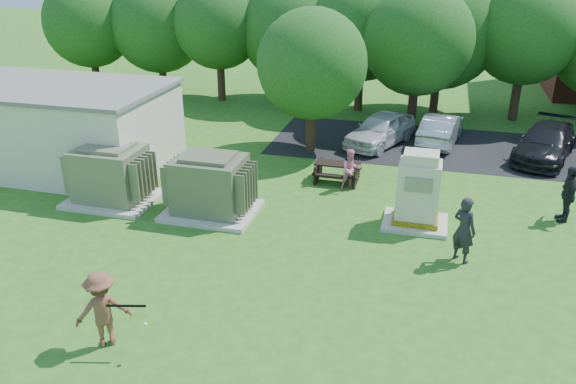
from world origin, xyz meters
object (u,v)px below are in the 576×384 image
(picnic_table, at_px, (337,170))
(batter, at_px, (102,309))
(transformer_left, at_px, (111,175))
(car_silver_a, at_px, (441,129))
(car_dark, at_px, (546,142))
(person_walking_right, at_px, (568,194))
(car_white, at_px, (381,129))
(transformer_right, at_px, (210,186))
(person_by_generator, at_px, (464,230))
(person_at_picnic, at_px, (351,170))
(generator_cabinet, at_px, (418,194))

(picnic_table, xyz_separation_m, batter, (-3.26, -10.79, 0.47))
(transformer_left, height_order, batter, transformer_left)
(car_silver_a, height_order, car_dark, car_dark)
(picnic_table, relative_size, person_walking_right, 0.91)
(car_dark, bearing_deg, car_white, -161.64)
(batter, bearing_deg, picnic_table, -142.75)
(transformer_left, height_order, car_white, transformer_left)
(transformer_right, relative_size, person_by_generator, 1.52)
(car_dark, bearing_deg, picnic_table, -131.05)
(person_at_picnic, bearing_deg, person_by_generator, -79.37)
(person_at_picnic, bearing_deg, car_silver_a, 32.32)
(car_silver_a, bearing_deg, person_walking_right, 129.81)
(transformer_right, bearing_deg, transformer_left, 180.00)
(transformer_right, bearing_deg, picnic_table, 47.14)
(picnic_table, xyz_separation_m, person_at_picnic, (0.61, -0.63, 0.31))
(picnic_table, bearing_deg, transformer_right, -132.86)
(batter, xyz_separation_m, person_at_picnic, (3.87, 10.15, -0.15))
(generator_cabinet, relative_size, picnic_table, 1.44)
(generator_cabinet, xyz_separation_m, batter, (-6.37, -7.85, -0.16))
(transformer_left, relative_size, generator_cabinet, 1.21)
(generator_cabinet, relative_size, car_white, 0.58)
(transformer_right, height_order, batter, transformer_right)
(batter, bearing_deg, car_silver_a, -148.83)
(transformer_right, bearing_deg, person_by_generator, -7.46)
(transformer_right, xyz_separation_m, car_silver_a, (7.27, 9.54, -0.29))
(batter, relative_size, person_by_generator, 0.94)
(person_by_generator, distance_m, car_white, 10.22)
(picnic_table, height_order, person_by_generator, person_by_generator)
(person_by_generator, bearing_deg, transformer_left, 32.99)
(car_dark, bearing_deg, person_walking_right, -73.88)
(transformer_right, bearing_deg, car_dark, 36.78)
(transformer_left, bearing_deg, generator_cabinet, 4.97)
(transformer_right, bearing_deg, generator_cabinet, 7.70)
(transformer_right, relative_size, person_walking_right, 1.59)
(transformer_left, relative_size, batter, 1.62)
(person_by_generator, xyz_separation_m, car_silver_a, (-0.79, 10.60, -0.31))
(generator_cabinet, distance_m, person_walking_right, 4.93)
(person_at_picnic, height_order, person_walking_right, person_walking_right)
(picnic_table, height_order, batter, batter)
(person_at_picnic, distance_m, person_walking_right, 7.20)
(transformer_left, relative_size, person_at_picnic, 1.94)
(transformer_left, xyz_separation_m, generator_cabinet, (10.37, 0.90, 0.11))
(picnic_table, bearing_deg, generator_cabinet, -43.44)
(transformer_left, bearing_deg, person_by_generator, -5.13)
(person_at_picnic, distance_m, car_white, 5.39)
(generator_cabinet, height_order, batter, generator_cabinet)
(picnic_table, bearing_deg, person_by_generator, -47.48)
(person_by_generator, height_order, car_dark, person_by_generator)
(transformer_left, bearing_deg, person_walking_right, 9.43)
(generator_cabinet, distance_m, car_dark, 9.13)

